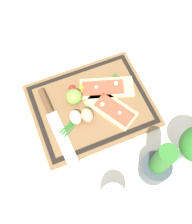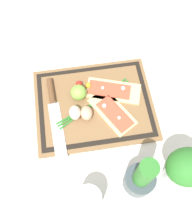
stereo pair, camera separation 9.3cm
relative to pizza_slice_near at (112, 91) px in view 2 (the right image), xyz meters
The scene contains 14 objects.
ground_plane 0.09m from the pizza_slice_near, 28.20° to the left, with size 6.00×6.00×0.00m, color silver.
cutting_board 0.09m from the pizza_slice_near, 28.20° to the left, with size 0.43×0.35×0.02m.
pizza_slice_near is the anchor object (origin of this frame).
pizza_slice_far 0.09m from the pizza_slice_near, 80.30° to the left, with size 0.17×0.20×0.02m.
knife 0.23m from the pizza_slice_near, ahead, with size 0.05×0.31×0.02m.
egg_brown 0.14m from the pizza_slice_near, 37.66° to the left, with size 0.04×0.05×0.04m, color tan.
egg_pink 0.17m from the pizza_slice_near, 27.14° to the left, with size 0.04×0.05×0.04m, color beige.
lime 0.13m from the pizza_slice_near, ahead, with size 0.06×0.06×0.06m, color #7FB742.
cherry_tomato_red 0.13m from the pizza_slice_near, 19.83° to the right, with size 0.02×0.02×0.02m, color red.
cherry_tomato_yellow 0.09m from the pizza_slice_near, 20.50° to the right, with size 0.02×0.02×0.02m, color gold.
scallion_bunch 0.08m from the pizza_slice_near, 26.97° to the left, with size 0.29×0.17×0.01m.
herb_pot 0.35m from the pizza_slice_near, 93.75° to the left, with size 0.10×0.10×0.22m.
sauce_jar 0.40m from the pizza_slice_near, 69.34° to the left, with size 0.08×0.08×0.10m.
herb_glass 0.39m from the pizza_slice_near, 112.50° to the left, with size 0.13×0.11×0.21m.
Camera 2 is at (0.06, 0.43, 0.88)m, focal length 42.00 mm.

